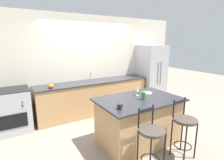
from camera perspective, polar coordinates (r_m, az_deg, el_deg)
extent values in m
plane|color=gray|center=(4.82, -3.75, -11.86)|extent=(18.00, 18.00, 0.00)
cube|color=beige|center=(5.07, -7.61, 5.18)|extent=(6.00, 0.07, 2.70)
cube|color=tan|center=(4.98, -5.82, -5.66)|extent=(3.12, 0.65, 0.88)
cube|color=#2D2D33|center=(4.86, -5.94, -0.52)|extent=(3.15, 0.68, 0.03)
cube|color=black|center=(4.85, -5.94, -0.39)|extent=(0.56, 0.36, 0.01)
cylinder|color=#ADAFB5|center=(5.02, -7.02, 1.37)|extent=(0.02, 0.02, 0.22)
cylinder|color=#ADAFB5|center=(4.95, -6.77, 2.40)|extent=(0.02, 0.12, 0.02)
cube|color=tan|center=(3.58, 8.57, -13.26)|extent=(1.48, 0.92, 0.88)
cube|color=#2D2D33|center=(3.40, 8.82, -6.33)|extent=(1.60, 1.04, 0.03)
cube|color=#ADAFB5|center=(5.90, 12.46, 1.94)|extent=(0.77, 0.78, 1.87)
cylinder|color=#939399|center=(5.56, 14.87, 2.16)|extent=(0.02, 0.02, 0.71)
cylinder|color=#939399|center=(5.65, 15.75, 2.27)|extent=(0.02, 0.02, 0.71)
cube|color=#ADAFB5|center=(4.53, -29.98, -8.73)|extent=(0.78, 0.67, 0.95)
cube|color=black|center=(4.25, -29.70, -11.71)|extent=(0.56, 0.01, 0.30)
cube|color=black|center=(4.39, -30.66, -2.81)|extent=(0.78, 0.67, 0.02)
cylinder|color=black|center=(4.11, -27.21, -6.52)|extent=(0.03, 0.02, 0.03)
cylinder|color=black|center=(4.14, -27.10, -7.52)|extent=(0.03, 0.02, 0.03)
cylinder|color=black|center=(2.93, 16.70, -22.28)|extent=(0.02, 0.02, 0.67)
cylinder|color=black|center=(2.93, 8.35, -21.84)|extent=(0.02, 0.02, 0.67)
cylinder|color=black|center=(3.09, 12.65, -20.05)|extent=(0.02, 0.02, 0.67)
torus|color=black|center=(2.99, 12.40, -24.02)|extent=(0.30, 0.30, 0.02)
cylinder|color=#4C4238|center=(2.74, 12.88, -15.93)|extent=(0.39, 0.39, 0.04)
cylinder|color=black|center=(2.67, 8.72, -12.22)|extent=(0.02, 0.02, 0.32)
cylinder|color=black|center=(2.84, 13.17, -10.82)|extent=(0.02, 0.02, 0.32)
cube|color=black|center=(2.71, 11.11, -9.54)|extent=(0.28, 0.02, 0.04)
cylinder|color=black|center=(3.24, 22.76, -19.18)|extent=(0.02, 0.02, 0.67)
cylinder|color=black|center=(3.44, 25.69, -17.46)|extent=(0.02, 0.02, 0.67)
cylinder|color=black|center=(3.38, 18.79, -17.41)|extent=(0.02, 0.02, 0.67)
cylinder|color=black|center=(3.58, 21.84, -15.91)|extent=(0.02, 0.02, 0.67)
torus|color=black|center=(3.46, 22.10, -19.20)|extent=(0.30, 0.30, 0.02)
cylinder|color=#4C4238|center=(3.25, 22.80, -11.95)|extent=(0.39, 0.39, 0.04)
cylinder|color=black|center=(3.15, 19.48, -8.85)|extent=(0.02, 0.02, 0.32)
cylinder|color=black|center=(3.36, 22.58, -7.76)|extent=(0.02, 0.02, 0.32)
cube|color=black|center=(3.22, 21.22, -6.60)|extent=(0.28, 0.02, 0.04)
cylinder|color=white|center=(3.78, 11.36, -4.14)|extent=(0.21, 0.21, 0.01)
torus|color=white|center=(3.78, 11.37, -4.05)|extent=(0.20, 0.20, 0.01)
cylinder|color=white|center=(3.58, 8.19, -5.04)|extent=(0.06, 0.06, 0.00)
cylinder|color=white|center=(3.56, 8.21, -4.33)|extent=(0.01, 0.01, 0.09)
cone|color=white|center=(3.54, 8.26, -2.83)|extent=(0.07, 0.07, 0.10)
cylinder|color=#232326|center=(2.84, 2.46, -8.69)|extent=(0.08, 0.08, 0.09)
torus|color=#232326|center=(2.86, 3.13, -8.50)|extent=(0.06, 0.01, 0.06)
cylinder|color=#3D934C|center=(3.35, 10.28, -5.04)|extent=(0.09, 0.09, 0.15)
ellipsoid|color=orange|center=(4.32, -19.37, -1.85)|extent=(0.13, 0.13, 0.11)
cylinder|color=brown|center=(4.31, -19.43, -1.01)|extent=(0.02, 0.02, 0.02)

